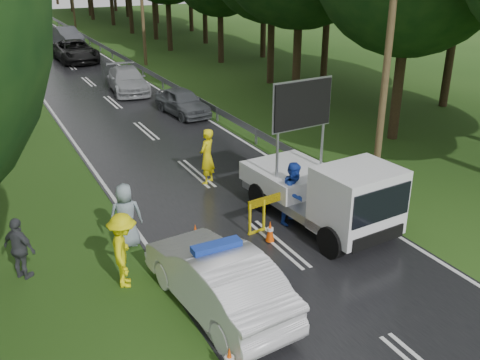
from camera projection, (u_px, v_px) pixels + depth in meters
ground at (278, 244)px, 15.21m from camera, size 160.00×160.00×0.00m
road at (71, 66)px, 39.82m from camera, size 7.00×140.00×0.02m
guardrail at (120, 56)px, 40.90m from camera, size 0.12×60.06×0.70m
utility_pole_near at (389, 41)px, 17.09m from camera, size 1.40×0.24×10.00m
police_sedan at (217, 279)px, 12.20m from camera, size 2.08×4.80×1.69m
work_truck at (327, 192)px, 15.79m from camera, size 2.72×5.42×4.19m
barrier at (284, 199)px, 16.05m from camera, size 2.64×0.41×1.10m
officer at (207, 157)px, 18.94m from camera, size 0.88×0.84×2.03m
civilian at (294, 193)px, 16.11m from camera, size 1.16×1.05×1.95m
bystander_left at (124, 250)px, 12.98m from camera, size 1.04×1.40×1.93m
bystander_mid at (20, 249)px, 13.33m from camera, size 0.92×1.02×1.66m
bystander_right at (126, 216)px, 14.80m from camera, size 1.01×0.75×1.86m
queue_car_first at (182, 102)px, 27.42m from camera, size 1.99×4.12×1.36m
queue_car_second at (127, 80)px, 32.04m from camera, size 2.53×5.17×1.45m
queue_car_third at (75, 51)px, 41.28m from camera, size 2.87×5.98×1.64m
queue_car_fourth at (67, 36)px, 49.06m from camera, size 2.40×5.19×1.65m
cone_center at (270, 232)px, 15.23m from camera, size 0.31×0.31×0.66m
cone_far at (264, 194)px, 17.52m from camera, size 0.35×0.35×0.74m
cone_left_mid at (196, 238)px, 14.74m from camera, size 0.39×0.39×0.82m
cone_right at (312, 172)px, 19.38m from camera, size 0.32×0.32×0.68m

